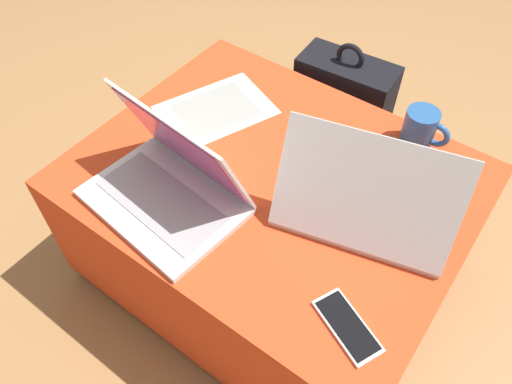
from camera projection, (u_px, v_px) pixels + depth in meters
ground_plane at (270, 268)px, 1.56m from camera, size 14.00×14.00×0.00m
ottoman at (271, 227)px, 1.39m from camera, size 0.94×0.75×0.44m
laptop_near at (170, 183)px, 1.13m from camera, size 0.38×0.29×0.25m
laptop_far at (365, 202)px, 1.10m from camera, size 0.43×0.34×0.24m
cell_phone at (347, 326)px, 0.96m from camera, size 0.17×0.12×0.01m
backpack at (340, 120)px, 1.67m from camera, size 0.31×0.20×0.52m
paper_sheet at (216, 110)px, 1.37m from camera, size 0.31×0.35×0.00m
coffee_mug at (421, 128)px, 1.25m from camera, size 0.12×0.08×0.10m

